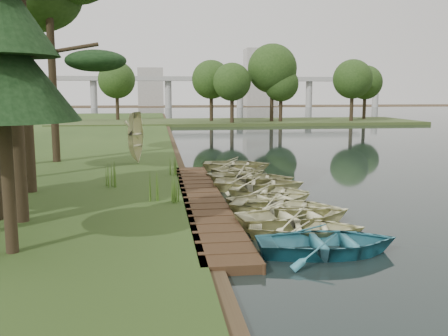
{
  "coord_description": "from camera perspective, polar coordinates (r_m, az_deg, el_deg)",
  "views": [
    {
      "loc": [
        -3.36,
        -19.34,
        4.44
      ],
      "look_at": [
        -0.68,
        0.51,
        1.38
      ],
      "focal_mm": 40.0,
      "sensor_mm": 36.0,
      "label": 1
    }
  ],
  "objects": [
    {
      "name": "reeds_1",
      "position": [
        19.4,
        -8.24,
        -2.1
      ],
      "size": [
        0.6,
        0.6,
        1.08
      ],
      "primitive_type": "cone",
      "color": "#3F661E",
      "rests_on": "bank"
    },
    {
      "name": "rowboat_10",
      "position": [
        28.27,
        1.46,
        0.57
      ],
      "size": [
        4.3,
        3.47,
        0.79
      ],
      "primitive_type": "imported",
      "rotation": [
        0.0,
        0.0,
        1.36
      ],
      "color": "beige",
      "rests_on": "water"
    },
    {
      "name": "reeds_3",
      "position": [
        25.18,
        -5.88,
        0.33
      ],
      "size": [
        0.6,
        0.6,
        0.99
      ],
      "primitive_type": "cone",
      "color": "#3F661E",
      "rests_on": "bank"
    },
    {
      "name": "rowboat_7",
      "position": [
        23.84,
        3.38,
        -0.96
      ],
      "size": [
        4.49,
        3.78,
        0.79
      ],
      "primitive_type": "imported",
      "rotation": [
        0.0,
        0.0,
        1.26
      ],
      "color": "beige",
      "rests_on": "water"
    },
    {
      "name": "building_a",
      "position": [
        162.86,
        4.19,
        10.29
      ],
      "size": [
        10.0,
        8.0,
        18.0
      ],
      "primitive_type": "cube",
      "color": "#A5A5A0",
      "rests_on": "ground"
    },
    {
      "name": "boardwalk",
      "position": [
        19.89,
        -2.43,
        -3.77
      ],
      "size": [
        1.6,
        16.0,
        0.3
      ],
      "primitive_type": "cube",
      "color": "#382515",
      "rests_on": "ground"
    },
    {
      "name": "far_trees",
      "position": [
        69.83,
        -1.11,
        10.33
      ],
      "size": [
        45.6,
        5.6,
        8.8
      ],
      "color": "black",
      "rests_on": "peninsula"
    },
    {
      "name": "stored_rowboat",
      "position": [
        29.68,
        -9.9,
        1.16
      ],
      "size": [
        3.61,
        3.17,
        0.62
      ],
      "primitive_type": "imported",
      "rotation": [
        3.14,
        0.0,
        1.15
      ],
      "color": "beige",
      "rests_on": "bank"
    },
    {
      "name": "rowboat_4",
      "position": [
        19.42,
        5.54,
        -3.3
      ],
      "size": [
        4.11,
        3.43,
        0.73
      ],
      "primitive_type": "imported",
      "rotation": [
        0.0,
        0.0,
        1.85
      ],
      "color": "beige",
      "rests_on": "water"
    },
    {
      "name": "ground",
      "position": [
        20.13,
        2.12,
        -4.05
      ],
      "size": [
        300.0,
        300.0,
        0.0
      ],
      "primitive_type": "plane",
      "color": "#3D2F1D"
    },
    {
      "name": "rowboat_2",
      "position": [
        16.73,
        8.19,
        -5.14
      ],
      "size": [
        4.38,
        3.43,
        0.83
      ],
      "primitive_type": "imported",
      "rotation": [
        0.0,
        0.0,
        1.73
      ],
      "color": "beige",
      "rests_on": "water"
    },
    {
      "name": "rowboat_5",
      "position": [
        20.94,
        5.19,
        -2.47
      ],
      "size": [
        4.0,
        3.47,
        0.69
      ],
      "primitive_type": "imported",
      "rotation": [
        0.0,
        0.0,
        1.19
      ],
      "color": "beige",
      "rests_on": "water"
    },
    {
      "name": "bridge",
      "position": [
        140.24,
        -1.3,
        9.78
      ],
      "size": [
        95.9,
        4.0,
        8.6
      ],
      "color": "#A5A5A0",
      "rests_on": "ground"
    },
    {
      "name": "rowboat_0",
      "position": [
        14.02,
        11.83,
        -8.02
      ],
      "size": [
        3.99,
        2.91,
        0.81
      ],
      "primitive_type": "imported",
      "rotation": [
        0.0,
        0.0,
        1.54
      ],
      "color": "teal",
      "rests_on": "water"
    },
    {
      "name": "peninsula",
      "position": [
        70.39,
        1.61,
        5.27
      ],
      "size": [
        50.0,
        14.0,
        0.45
      ],
      "primitive_type": "cube",
      "color": "#384820",
      "rests_on": "ground"
    },
    {
      "name": "reeds_2",
      "position": [
        22.5,
        -12.78,
        -0.65
      ],
      "size": [
        0.6,
        0.6,
        1.14
      ],
      "primitive_type": "cone",
      "color": "#3F661E",
      "rests_on": "bank"
    },
    {
      "name": "rowboat_9",
      "position": [
        26.97,
        1.93,
        0.05
      ],
      "size": [
        3.92,
        3.46,
        0.67
      ],
      "primitive_type": "imported",
      "rotation": [
        0.0,
        0.0,
        2.0
      ],
      "color": "beige",
      "rests_on": "water"
    },
    {
      "name": "rowboat_1",
      "position": [
        15.41,
        9.37,
        -6.57
      ],
      "size": [
        3.98,
        3.21,
        0.73
      ],
      "primitive_type": "imported",
      "rotation": [
        0.0,
        0.0,
        1.36
      ],
      "color": "beige",
      "rests_on": "water"
    },
    {
      "name": "rowboat_6",
      "position": [
        22.32,
        4.0,
        -1.58
      ],
      "size": [
        4.54,
        3.67,
        0.83
      ],
      "primitive_type": "imported",
      "rotation": [
        0.0,
        0.0,
        1.35
      ],
      "color": "beige",
      "rests_on": "water"
    },
    {
      "name": "rowboat_3",
      "position": [
        17.98,
        6.96,
        -4.18
      ],
      "size": [
        4.69,
        4.1,
        0.81
      ],
      "primitive_type": "imported",
      "rotation": [
        0.0,
        0.0,
        1.17
      ],
      "color": "beige",
      "rests_on": "water"
    },
    {
      "name": "building_b",
      "position": [
        164.36,
        -8.38,
        9.16
      ],
      "size": [
        8.0,
        8.0,
        12.0
      ],
      "primitive_type": "cube",
      "color": "#A5A5A0",
      "rests_on": "ground"
    },
    {
      "name": "rowboat_8",
      "position": [
        25.35,
        1.65,
        -0.51
      ],
      "size": [
        3.88,
        3.37,
        0.67
      ],
      "primitive_type": "imported",
      "rotation": [
        0.0,
        0.0,
        1.96
      ],
      "color": "beige",
      "rests_on": "water"
    },
    {
      "name": "reeds_0",
      "position": [
        18.89,
        -5.25,
        -2.23
      ],
      "size": [
        0.6,
        0.6,
        1.14
      ],
      "primitive_type": "cone",
      "color": "#3F661E",
      "rests_on": "bank"
    }
  ]
}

